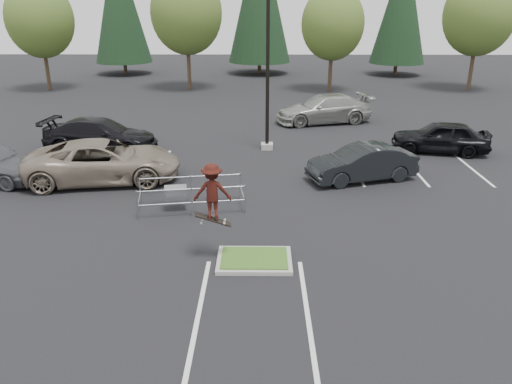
{
  "coord_description": "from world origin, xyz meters",
  "views": [
    {
      "loc": [
        0.18,
        -13.04,
        7.27
      ],
      "look_at": [
        0.03,
        1.5,
        1.65
      ],
      "focal_mm": 35.0,
      "sensor_mm": 36.0,
      "label": 1
    }
  ],
  "objects_px": {
    "car_l_black": "(100,135)",
    "car_r_black": "(441,137)",
    "car_r_charc": "(362,163)",
    "decid_a": "(40,22)",
    "conif_a": "(119,1)",
    "decid_b": "(186,15)",
    "car_l_tan": "(103,161)",
    "cart_corral": "(179,192)",
    "light_pole": "(268,59)",
    "decid_c": "(332,26)",
    "decid_d": "(479,17)",
    "skateboarder": "(212,192)",
    "car_far_silver": "(325,109)",
    "conif_c": "(402,4)"
  },
  "relations": [
    {
      "from": "conif_a",
      "to": "car_r_charc",
      "type": "relative_size",
      "value": 2.81
    },
    {
      "from": "light_pole",
      "to": "car_l_tan",
      "type": "height_order",
      "value": "light_pole"
    },
    {
      "from": "conif_a",
      "to": "car_l_black",
      "type": "height_order",
      "value": "conif_a"
    },
    {
      "from": "decid_b",
      "to": "conif_a",
      "type": "height_order",
      "value": "conif_a"
    },
    {
      "from": "light_pole",
      "to": "skateboarder",
      "type": "bearing_deg",
      "value": -98.18
    },
    {
      "from": "conif_c",
      "to": "car_r_black",
      "type": "xyz_separation_m",
      "value": [
        -4.72,
        -28.0,
        -6.04
      ]
    },
    {
      "from": "decid_a",
      "to": "car_r_black",
      "type": "distance_m",
      "value": 33.33
    },
    {
      "from": "skateboarder",
      "to": "decid_c",
      "type": "bearing_deg",
      "value": -106.71
    },
    {
      "from": "light_pole",
      "to": "car_r_black",
      "type": "height_order",
      "value": "light_pole"
    },
    {
      "from": "car_l_tan",
      "to": "car_r_charc",
      "type": "relative_size",
      "value": 1.37
    },
    {
      "from": "car_l_black",
      "to": "conif_c",
      "type": "bearing_deg",
      "value": -31.3
    },
    {
      "from": "car_l_black",
      "to": "conif_a",
      "type": "bearing_deg",
      "value": 18.75
    },
    {
      "from": "cart_corral",
      "to": "conif_a",
      "type": "bearing_deg",
      "value": 98.26
    },
    {
      "from": "car_r_charc",
      "to": "skateboarder",
      "type": "bearing_deg",
      "value": -56.32
    },
    {
      "from": "decid_c",
      "to": "decid_d",
      "type": "distance_m",
      "value": 12.03
    },
    {
      "from": "decid_a",
      "to": "car_l_black",
      "type": "distance_m",
      "value": 21.59
    },
    {
      "from": "light_pole",
      "to": "cart_corral",
      "type": "xyz_separation_m",
      "value": [
        -3.3,
        -8.07,
        -3.88
      ]
    },
    {
      "from": "car_l_black",
      "to": "car_r_charc",
      "type": "height_order",
      "value": "car_l_black"
    },
    {
      "from": "decid_d",
      "to": "car_l_tan",
      "type": "bearing_deg",
      "value": -136.39
    },
    {
      "from": "skateboarder",
      "to": "car_far_silver",
      "type": "xyz_separation_m",
      "value": [
        5.39,
        17.82,
        -1.29
      ]
    },
    {
      "from": "decid_b",
      "to": "car_far_silver",
      "type": "distance_m",
      "value": 16.97
    },
    {
      "from": "car_r_black",
      "to": "car_l_tan",
      "type": "bearing_deg",
      "value": -62.59
    },
    {
      "from": "conif_a",
      "to": "decid_b",
      "type": "bearing_deg",
      "value": -49.83
    },
    {
      "from": "car_l_black",
      "to": "car_r_black",
      "type": "bearing_deg",
      "value": -83.14
    },
    {
      "from": "light_pole",
      "to": "car_r_black",
      "type": "distance_m",
      "value": 9.56
    },
    {
      "from": "car_r_charc",
      "to": "car_far_silver",
      "type": "relative_size",
      "value": 0.78
    },
    {
      "from": "decid_c",
      "to": "car_far_silver",
      "type": "bearing_deg",
      "value": -98.67
    },
    {
      "from": "decid_d",
      "to": "decid_b",
      "type": "bearing_deg",
      "value": 179.52
    },
    {
      "from": "decid_b",
      "to": "car_far_silver",
      "type": "xyz_separation_m",
      "value": [
        10.2,
        -12.53,
        -5.18
      ]
    },
    {
      "from": "light_pole",
      "to": "conif_a",
      "type": "distance_m",
      "value": 31.63
    },
    {
      "from": "decid_c",
      "to": "cart_corral",
      "type": "bearing_deg",
      "value": -108.74
    },
    {
      "from": "conif_a",
      "to": "car_l_black",
      "type": "relative_size",
      "value": 2.26
    },
    {
      "from": "decid_d",
      "to": "car_l_black",
      "type": "height_order",
      "value": "decid_d"
    },
    {
      "from": "cart_corral",
      "to": "light_pole",
      "type": "bearing_deg",
      "value": 58.77
    },
    {
      "from": "decid_c",
      "to": "car_r_black",
      "type": "height_order",
      "value": "decid_c"
    },
    {
      "from": "car_r_black",
      "to": "decid_a",
      "type": "bearing_deg",
      "value": -112.69
    },
    {
      "from": "car_r_charc",
      "to": "light_pole",
      "type": "bearing_deg",
      "value": -157.34
    },
    {
      "from": "car_r_charc",
      "to": "decid_a",
      "type": "bearing_deg",
      "value": -152.83
    },
    {
      "from": "conif_a",
      "to": "car_l_tan",
      "type": "distance_m",
      "value": 34.41
    },
    {
      "from": "conif_a",
      "to": "light_pole",
      "type": "bearing_deg",
      "value": -62.62
    },
    {
      "from": "decid_a",
      "to": "car_l_tan",
      "type": "bearing_deg",
      "value": -63.45
    },
    {
      "from": "light_pole",
      "to": "car_l_black",
      "type": "xyz_separation_m",
      "value": [
        -8.5,
        -0.5,
        -3.72
      ]
    },
    {
      "from": "decid_d",
      "to": "cart_corral",
      "type": "xyz_separation_m",
      "value": [
        -20.79,
        -26.4,
        -5.23
      ]
    },
    {
      "from": "conif_a",
      "to": "conif_c",
      "type": "distance_m",
      "value": 28.01
    },
    {
      "from": "decid_d",
      "to": "skateboarder",
      "type": "xyz_separation_m",
      "value": [
        -19.19,
        -30.16,
        -3.75
      ]
    },
    {
      "from": "conif_c",
      "to": "car_l_black",
      "type": "distance_m",
      "value": 36.11
    },
    {
      "from": "car_l_tan",
      "to": "car_r_charc",
      "type": "height_order",
      "value": "car_l_tan"
    },
    {
      "from": "cart_corral",
      "to": "car_r_black",
      "type": "distance_m",
      "value": 14.25
    },
    {
      "from": "car_l_black",
      "to": "car_r_black",
      "type": "xyz_separation_m",
      "value": [
        17.28,
        0.0,
        -0.03
      ]
    },
    {
      "from": "car_l_tan",
      "to": "skateboarder",
      "type": "bearing_deg",
      "value": -150.69
    }
  ]
}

